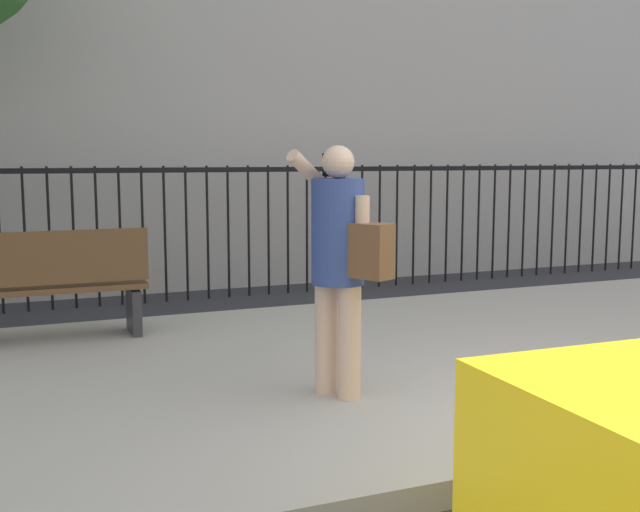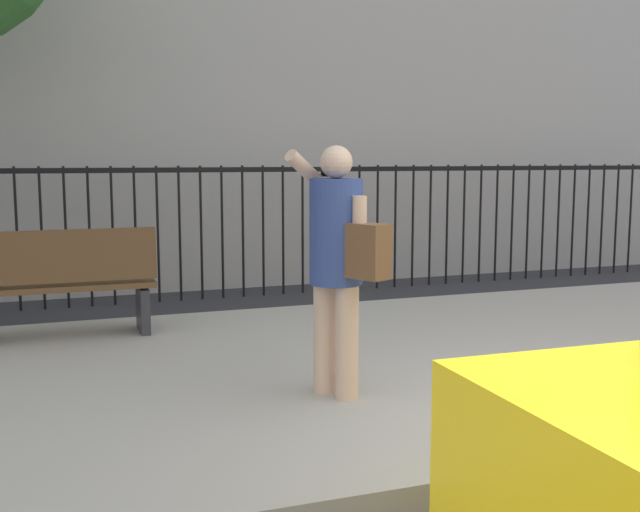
# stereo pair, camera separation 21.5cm
# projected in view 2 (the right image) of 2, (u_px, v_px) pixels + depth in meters

# --- Properties ---
(ground_plane) EXTENTS (60.00, 60.00, 0.00)m
(ground_plane) POSITION_uv_depth(u_px,v_px,m) (634.00, 477.00, 4.07)
(ground_plane) COLOR #333338
(sidewalk) EXTENTS (28.00, 4.40, 0.15)m
(sidewalk) POSITION_uv_depth(u_px,v_px,m) (435.00, 361.00, 6.11)
(sidewalk) COLOR #B2ADA3
(sidewalk) RESTS_ON ground
(iron_fence) EXTENTS (12.03, 0.04, 1.60)m
(iron_fence) POSITION_uv_depth(u_px,v_px,m) (293.00, 212.00, 9.44)
(iron_fence) COLOR black
(iron_fence) RESTS_ON ground
(pedestrian_on_phone) EXTENTS (0.56, 0.72, 1.62)m
(pedestrian_on_phone) POSITION_uv_depth(u_px,v_px,m) (339.00, 253.00, 4.85)
(pedestrian_on_phone) COLOR beige
(pedestrian_on_phone) RESTS_ON sidewalk
(street_bench) EXTENTS (1.60, 0.45, 0.95)m
(street_bench) POSITION_uv_depth(u_px,v_px,m) (59.00, 282.00, 6.46)
(street_bench) COLOR brown
(street_bench) RESTS_ON sidewalk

